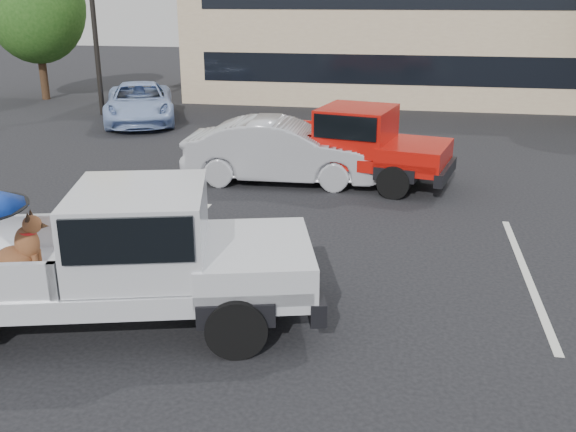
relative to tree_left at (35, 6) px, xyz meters
name	(u,v)px	position (x,y,z in m)	size (l,w,h in m)	color
ground	(321,317)	(14.00, -17.00, -3.73)	(90.00, 90.00, 0.00)	black
stripe_left	(166,248)	(11.00, -15.00, -3.73)	(0.12, 5.00, 0.01)	silver
stripe_right	(526,274)	(17.00, -15.00, -3.73)	(0.12, 5.00, 0.01)	silver
motel_building	(437,19)	(16.00, 3.99, -0.53)	(20.40, 8.40, 6.30)	tan
tree_left	(35,6)	(0.00, 0.00, 0.00)	(3.96, 3.96, 6.02)	#332114
silver_pickup	(123,251)	(11.49, -17.65, -2.68)	(6.00, 3.37, 2.06)	black
red_pickup	(350,141)	(13.72, -10.22, -2.76)	(5.64, 2.94, 1.77)	black
silver_sedan	(282,151)	(12.17, -10.50, -2.99)	(1.56, 4.47, 1.47)	#B7B8BF
blue_suv	(140,103)	(5.97, -4.15, -3.06)	(2.22, 4.81, 1.34)	#92ACDA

